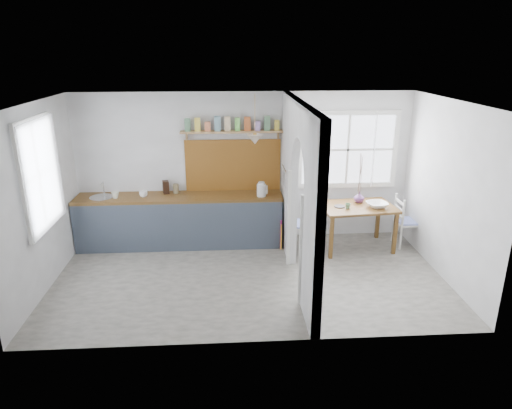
{
  "coord_description": "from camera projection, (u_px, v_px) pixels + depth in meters",
  "views": [
    {
      "loc": [
        -0.3,
        -6.15,
        3.28
      ],
      "look_at": [
        0.12,
        0.46,
        1.0
      ],
      "focal_mm": 32.0,
      "sensor_mm": 36.0,
      "label": 1
    }
  ],
  "objects": [
    {
      "name": "chair_left",
      "position": [
        302.0,
        224.0,
        7.7
      ],
      "size": [
        0.56,
        0.56,
        0.92
      ],
      "primitive_type": null,
      "rotation": [
        0.0,
        0.0,
        -1.99
      ],
      "color": "silver",
      "rests_on": "floor"
    },
    {
      "name": "knife_block",
      "position": [
        166.0,
        187.0,
        7.85
      ],
      "size": [
        0.13,
        0.16,
        0.22
      ],
      "primitive_type": "cube",
      "rotation": [
        0.0,
        0.0,
        0.24
      ],
      "color": "black",
      "rests_on": "counter"
    },
    {
      "name": "utensil_rail",
      "position": [
        284.0,
        169.0,
        7.3
      ],
      "size": [
        0.02,
        0.5,
        0.02
      ],
      "primitive_type": "cylinder",
      "rotation": [
        1.57,
        0.0,
        0.0
      ],
      "color": "silver",
      "rests_on": "partition"
    },
    {
      "name": "nook_window",
      "position": [
        348.0,
        150.0,
        7.94
      ],
      "size": [
        1.76,
        0.1,
        1.3
      ],
      "primitive_type": null,
      "color": "white",
      "rests_on": "walls"
    },
    {
      "name": "plate",
      "position": [
        340.0,
        206.0,
        7.63
      ],
      "size": [
        0.21,
        0.21,
        0.02
      ],
      "primitive_type": "cylinder",
      "rotation": [
        0.0,
        0.0,
        -0.18
      ],
      "color": "#2B2726",
      "rests_on": "dining_table"
    },
    {
      "name": "walls",
      "position": [
        249.0,
        195.0,
        6.46
      ],
      "size": [
        5.81,
        3.21,
        2.6
      ],
      "color": "silver",
      "rests_on": "floor"
    },
    {
      "name": "jar",
      "position": [
        176.0,
        189.0,
        7.87
      ],
      "size": [
        0.12,
        0.12,
        0.16
      ],
      "primitive_type": "cylinder",
      "rotation": [
        0.0,
        0.0,
        -0.23
      ],
      "color": "brown",
      "rests_on": "counter"
    },
    {
      "name": "pendant_lamp",
      "position": [
        255.0,
        139.0,
        7.37
      ],
      "size": [
        0.26,
        0.26,
        0.16
      ],
      "primitive_type": "cone",
      "color": "silver",
      "rests_on": "ceiling"
    },
    {
      "name": "floor",
      "position": [
        250.0,
        277.0,
        6.88
      ],
      "size": [
        5.8,
        3.2,
        0.01
      ],
      "primitive_type": "cube",
      "color": "gray",
      "rests_on": "ground"
    },
    {
      "name": "shelf",
      "position": [
        232.0,
        128.0,
        7.62
      ],
      "size": [
        1.75,
        0.2,
        0.21
      ],
      "color": "tan",
      "rests_on": "walls"
    },
    {
      "name": "vase",
      "position": [
        359.0,
        197.0,
        7.82
      ],
      "size": [
        0.21,
        0.21,
        0.18
      ],
      "primitive_type": "imported",
      "rotation": [
        0.0,
        0.0,
        -0.24
      ],
      "color": "#683974",
      "rests_on": "dining_table"
    },
    {
      "name": "mug_a",
      "position": [
        115.0,
        195.0,
        7.6
      ],
      "size": [
        0.13,
        0.13,
        0.11
      ],
      "primitive_type": "imported",
      "rotation": [
        0.0,
        0.0,
        0.11
      ],
      "color": "silver",
      "rests_on": "counter"
    },
    {
      "name": "backsplash",
      "position": [
        233.0,
        165.0,
        7.92
      ],
      "size": [
        1.65,
        0.03,
        0.9
      ],
      "primitive_type": "cube",
      "color": "brown",
      "rests_on": "walls"
    },
    {
      "name": "towel_magenta",
      "position": [
        281.0,
        234.0,
        7.75
      ],
      "size": [
        0.02,
        0.03,
        0.51
      ],
      "primitive_type": "cube",
      "color": "#B61469",
      "rests_on": "counter"
    },
    {
      "name": "mug_b",
      "position": [
        143.0,
        194.0,
        7.67
      ],
      "size": [
        0.17,
        0.17,
        0.11
      ],
      "primitive_type": "imported",
      "rotation": [
        0.0,
        0.0,
        -0.35
      ],
      "color": "white",
      "rests_on": "counter"
    },
    {
      "name": "chair_right",
      "position": [
        408.0,
        221.0,
        7.88
      ],
      "size": [
        0.41,
        0.41,
        0.89
      ],
      "primitive_type": null,
      "rotation": [
        0.0,
        0.0,
        1.58
      ],
      "color": "silver",
      "rests_on": "floor"
    },
    {
      "name": "kettle",
      "position": [
        261.0,
        189.0,
        7.69
      ],
      "size": [
        0.26,
        0.24,
        0.25
      ],
      "primitive_type": null,
      "rotation": [
        0.0,
        0.0,
        0.43
      ],
      "color": "silver",
      "rests_on": "counter"
    },
    {
      "name": "bowl",
      "position": [
        377.0,
        205.0,
        7.6
      ],
      "size": [
        0.39,
        0.39,
        0.08
      ],
      "primitive_type": "imported",
      "rotation": [
        0.0,
        0.0,
        0.17
      ],
      "color": "white",
      "rests_on": "dining_table"
    },
    {
      "name": "ceiling",
      "position": [
        249.0,
        102.0,
        6.04
      ],
      "size": [
        5.8,
        3.2,
        0.01
      ],
      "primitive_type": "cube",
      "color": "silver",
      "rests_on": "walls"
    },
    {
      "name": "table_cup",
      "position": [
        348.0,
        206.0,
        7.53
      ],
      "size": [
        0.1,
        0.1,
        0.08
      ],
      "primitive_type": "imported",
      "rotation": [
        0.0,
        0.0,
        0.08
      ],
      "color": "#5C855D",
      "rests_on": "dining_table"
    },
    {
      "name": "sink",
      "position": [
        102.0,
        198.0,
        7.68
      ],
      "size": [
        0.4,
        0.4,
        0.02
      ],
      "primitive_type": "cylinder",
      "color": "silver",
      "rests_on": "counter"
    },
    {
      "name": "towel_orange",
      "position": [
        281.0,
        237.0,
        7.71
      ],
      "size": [
        0.02,
        0.03,
        0.46
      ],
      "primitive_type": "cube",
      "color": "orange",
      "rests_on": "counter"
    },
    {
      "name": "partition",
      "position": [
        298.0,
        183.0,
        6.51
      ],
      "size": [
        0.12,
        3.2,
        2.6
      ],
      "color": "silver",
      "rests_on": "floor"
    },
    {
      "name": "counter",
      "position": [
        181.0,
        220.0,
        7.92
      ],
      "size": [
        3.5,
        0.6,
        0.9
      ],
      "color": "brown",
      "rests_on": "floor"
    },
    {
      "name": "dining_table",
      "position": [
        356.0,
        227.0,
        7.8
      ],
      "size": [
        1.29,
        0.93,
        0.76
      ],
      "primitive_type": null,
      "rotation": [
        0.0,
        0.0,
        0.1
      ],
      "color": "brown",
      "rests_on": "floor"
    },
    {
      "name": "kitchen_window",
      "position": [
        38.0,
        175.0,
        6.18
      ],
      "size": [
        0.1,
        1.16,
        1.5
      ],
      "primitive_type": null,
      "color": "white",
      "rests_on": "walls"
    }
  ]
}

